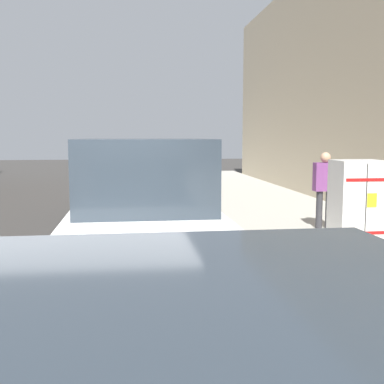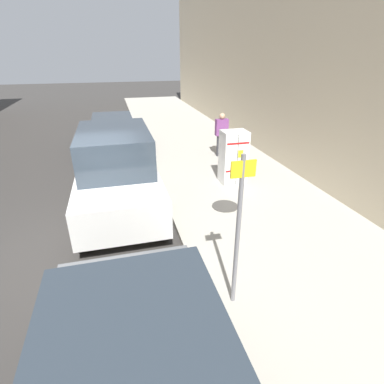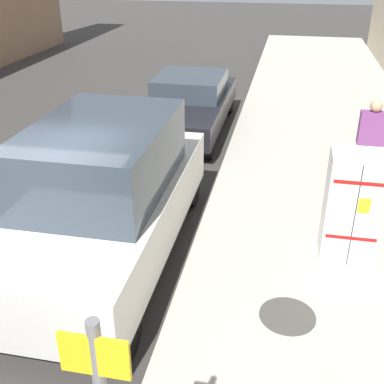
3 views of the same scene
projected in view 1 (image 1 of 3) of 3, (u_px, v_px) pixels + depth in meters
ground_plane at (82, 325)px, 5.57m from camera, size 80.00×80.00×0.00m
discarded_refrigerator at (356, 210)px, 7.88m from camera, size 0.76×0.62×1.63m
manhole_cover at (351, 289)px, 6.36m from camera, size 0.70×0.70×0.02m
pedestrian_walking_far at (325, 185)px, 10.47m from camera, size 0.48×0.22×1.67m
parked_sedan_dark at (137, 191)px, 12.77m from camera, size 1.89×4.61×1.39m
parked_van_white at (144, 214)px, 6.95m from camera, size 1.99×4.93×2.14m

